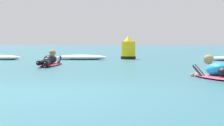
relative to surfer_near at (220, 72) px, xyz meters
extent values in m
plane|color=#2D6B7A|center=(-3.00, 7.19, -0.14)|extent=(120.00, 120.00, 0.00)
ellipsoid|color=#E54C66|center=(-0.03, 0.09, -0.10)|extent=(1.18, 1.99, 0.07)
ellipsoid|color=#E54C66|center=(-0.34, 0.95, -0.09)|extent=(0.26, 0.26, 0.06)
ellipsoid|color=#1E9EDB|center=(-0.05, 0.14, 0.06)|extent=(0.59, 0.74, 0.34)
cylinder|color=black|center=(-0.38, 0.40, -0.02)|extent=(0.27, 0.55, 0.32)
sphere|color=tan|center=(-0.50, 0.75, -0.12)|extent=(0.09, 0.09, 0.09)
cylinder|color=black|center=(0.04, 0.53, -0.02)|extent=(0.27, 0.55, 0.32)
sphere|color=tan|center=(-0.08, 0.86, -0.12)|extent=(0.09, 0.09, 0.09)
sphere|color=tan|center=(-0.18, 0.50, 0.24)|extent=(0.21, 0.21, 0.21)
ellipsoid|color=#AD894C|center=(-0.17, 0.48, 0.27)|extent=(0.28, 0.26, 0.16)
ellipsoid|color=#E54C66|center=(-4.60, 4.78, -0.10)|extent=(0.62, 2.29, 0.07)
ellipsoid|color=#E54C66|center=(-4.64, 5.86, -0.09)|extent=(0.20, 0.21, 0.06)
ellipsoid|color=black|center=(-4.60, 4.83, 0.06)|extent=(0.43, 0.74, 0.35)
ellipsoid|color=black|center=(-4.59, 4.41, 0.03)|extent=(0.35, 0.29, 0.20)
cylinder|color=black|center=(-4.65, 3.85, 0.00)|extent=(0.16, 0.82, 0.14)
ellipsoid|color=black|center=(-4.66, 3.44, 0.00)|extent=(0.11, 0.22, 0.08)
cylinder|color=black|center=(-4.49, 3.85, 0.00)|extent=(0.22, 0.83, 0.14)
ellipsoid|color=black|center=(-4.45, 3.45, 0.00)|extent=(0.11, 0.22, 0.08)
cylinder|color=black|center=(-4.84, 5.22, -0.02)|extent=(0.11, 0.58, 0.33)
sphere|color=tan|center=(-4.85, 5.59, -0.12)|extent=(0.09, 0.09, 0.09)
cylinder|color=black|center=(-4.40, 5.21, -0.02)|extent=(0.11, 0.58, 0.33)
sphere|color=tan|center=(-4.41, 5.57, -0.12)|extent=(0.09, 0.09, 0.09)
sphere|color=tan|center=(-4.62, 5.25, 0.24)|extent=(0.21, 0.21, 0.21)
ellipsoid|color=#AD894C|center=(-4.62, 5.23, 0.27)|extent=(0.23, 0.21, 0.16)
ellipsoid|color=white|center=(1.24, 8.70, -0.09)|extent=(0.61, 0.53, 0.10)
ellipsoid|color=white|center=(-4.22, 9.07, -0.04)|extent=(2.11, 0.77, 0.20)
ellipsoid|color=white|center=(-3.70, 9.20, -0.07)|extent=(0.81, 0.52, 0.14)
ellipsoid|color=white|center=(-4.85, 8.98, -0.08)|extent=(0.82, 0.54, 0.11)
ellipsoid|color=white|center=(-7.54, 8.76, -0.04)|extent=(1.80, 0.79, 0.20)
ellipsoid|color=white|center=(-7.09, 8.81, -0.07)|extent=(0.64, 0.33, 0.14)
cylinder|color=yellow|center=(-2.33, 9.91, 0.23)|extent=(0.61, 0.61, 0.75)
cone|color=yellow|center=(-2.33, 9.91, 0.73)|extent=(0.43, 0.43, 0.24)
cylinder|color=black|center=(-2.33, 9.91, -0.08)|extent=(0.64, 0.64, 0.12)
camera|label=1|loc=(-1.50, -9.62, 0.67)|focal=73.63mm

